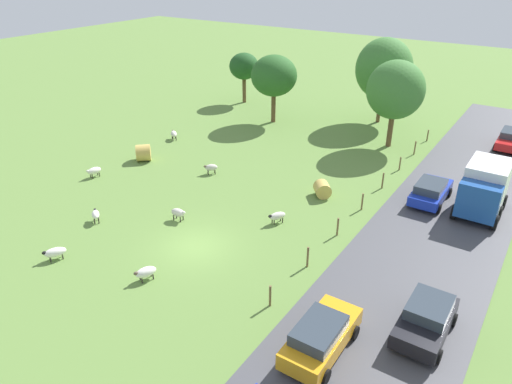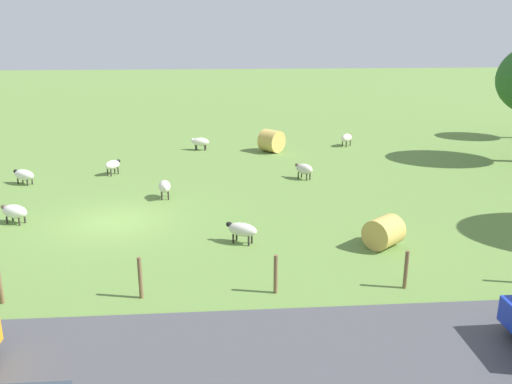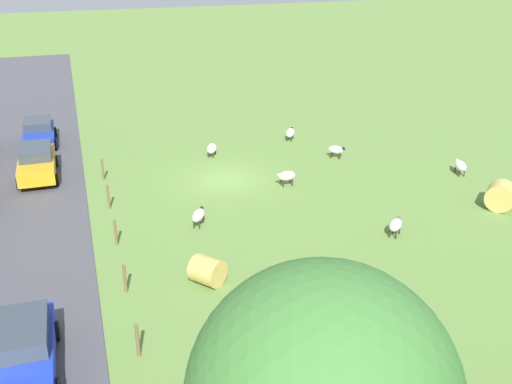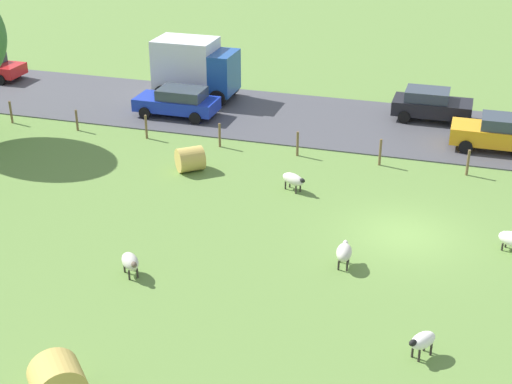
% 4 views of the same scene
% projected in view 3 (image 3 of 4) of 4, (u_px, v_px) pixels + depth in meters
% --- Properties ---
extents(ground_plane, '(160.00, 160.00, 0.00)m').
position_uv_depth(ground_plane, '(226.00, 180.00, 32.90)').
color(ground_plane, olive).
extents(road_strip, '(8.00, 80.00, 0.06)m').
position_uv_depth(road_strip, '(4.00, 205.00, 29.77)').
color(road_strip, '#47474C').
rests_on(road_strip, ground_plane).
extents(sheep_0, '(1.10, 0.62, 0.83)m').
position_uv_depth(sheep_0, '(287.00, 176.00, 31.93)').
color(sheep_0, beige).
rests_on(sheep_0, ground_plane).
extents(sheep_1, '(1.05, 1.29, 0.74)m').
position_uv_depth(sheep_1, '(290.00, 133.00, 38.97)').
color(sheep_1, white).
rests_on(sheep_1, ground_plane).
extents(sheep_3, '(0.96, 1.26, 0.77)m').
position_uv_depth(sheep_3, '(212.00, 148.00, 36.15)').
color(sheep_3, white).
rests_on(sheep_3, ground_plane).
extents(sheep_4, '(1.00, 0.91, 0.78)m').
position_uv_depth(sheep_4, '(336.00, 150.00, 35.79)').
color(sheep_4, white).
rests_on(sheep_4, ground_plane).
extents(sheep_5, '(0.75, 1.23, 0.80)m').
position_uv_depth(sheep_5, '(460.00, 166.00, 33.40)').
color(sheep_5, silver).
rests_on(sheep_5, ground_plane).
extents(sheep_6, '(1.06, 1.04, 0.80)m').
position_uv_depth(sheep_6, '(396.00, 225.00, 26.70)').
color(sheep_6, beige).
rests_on(sheep_6, ground_plane).
extents(sheep_7, '(0.98, 1.23, 0.77)m').
position_uv_depth(sheep_7, '(198.00, 215.00, 27.63)').
color(sheep_7, silver).
rests_on(sheep_7, ground_plane).
extents(hay_bale_0, '(1.59, 1.59, 1.10)m').
position_uv_depth(hay_bale_0, '(207.00, 271.00, 23.08)').
color(hay_bale_0, tan).
rests_on(hay_bale_0, ground_plane).
extents(hay_bale_1, '(1.78, 1.79, 1.37)m').
position_uv_depth(hay_bale_1, '(501.00, 196.00, 29.23)').
color(hay_bale_1, tan).
rests_on(hay_bale_1, ground_plane).
extents(fence_post_0, '(0.12, 0.12, 1.20)m').
position_uv_depth(fence_post_0, '(103.00, 170.00, 32.68)').
color(fence_post_0, brown).
rests_on(fence_post_0, ground_plane).
extents(fence_post_1, '(0.12, 0.12, 1.27)m').
position_uv_depth(fence_post_1, '(108.00, 197.00, 29.27)').
color(fence_post_1, brown).
rests_on(fence_post_1, ground_plane).
extents(fence_post_2, '(0.12, 0.12, 1.20)m').
position_uv_depth(fence_post_2, '(116.00, 233.00, 25.88)').
color(fence_post_2, brown).
rests_on(fence_post_2, ground_plane).
extents(fence_post_3, '(0.12, 0.12, 1.20)m').
position_uv_depth(fence_post_3, '(125.00, 278.00, 22.48)').
color(fence_post_3, brown).
rests_on(fence_post_3, ground_plane).
extents(fence_post_4, '(0.12, 0.12, 1.23)m').
position_uv_depth(fence_post_4, '(138.00, 340.00, 19.07)').
color(fence_post_4, brown).
rests_on(fence_post_4, ground_plane).
extents(car_1, '(2.08, 4.08, 1.55)m').
position_uv_depth(car_1, '(39.00, 132.00, 37.91)').
color(car_1, '#1933B2').
rests_on(car_1, road_strip).
extents(car_2, '(2.10, 4.54, 1.68)m').
position_uv_depth(car_2, '(37.00, 162.00, 32.83)').
color(car_2, orange).
rests_on(car_2, road_strip).
extents(car_4, '(2.16, 4.43, 1.54)m').
position_uv_depth(car_4, '(21.00, 349.00, 18.27)').
color(car_4, '#1933B2').
rests_on(car_4, road_strip).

